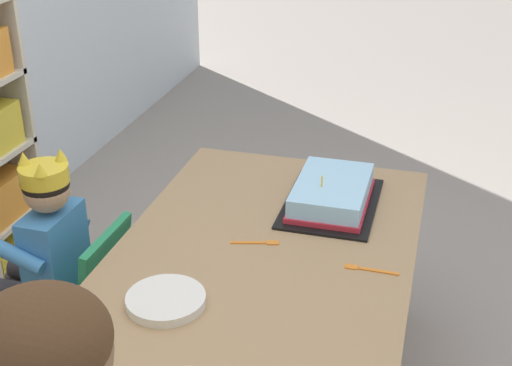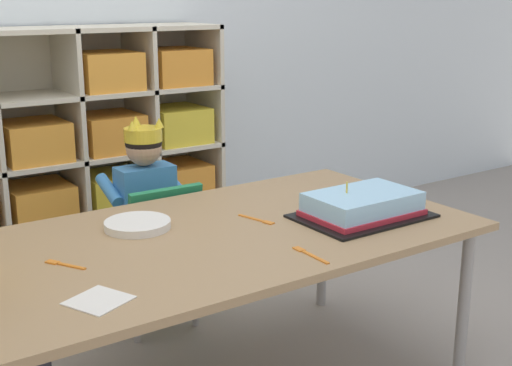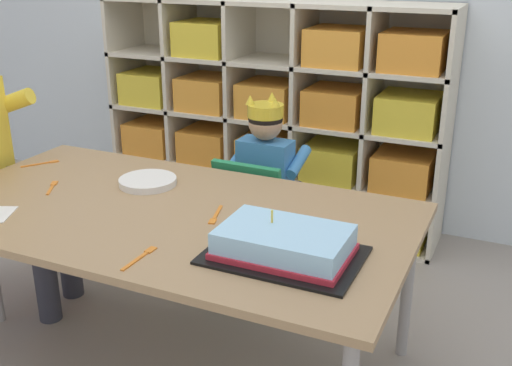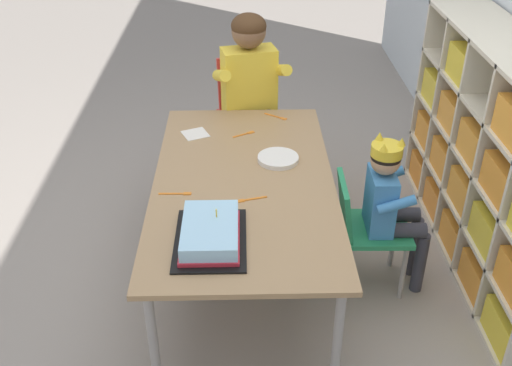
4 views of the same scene
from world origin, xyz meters
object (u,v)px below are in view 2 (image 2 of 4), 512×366
Objects in this scene: paper_plate_stack at (138,225)px; fork_near_child_seat at (309,254)px; birthday_cake_on_tray at (362,207)px; child_with_crown at (141,197)px; fork_by_napkin at (63,264)px; activity_table at (218,245)px; fork_at_table_front_edge at (258,220)px; classroom_chair_blue at (155,242)px.

paper_plate_stack reaches higher than fork_near_child_seat.
fork_near_child_seat is at bearing -154.93° from birthday_cake_on_tray.
fork_by_napkin is (-0.53, -0.66, 0.06)m from child_with_crown.
activity_table is 0.67m from child_with_crown.
fork_by_napkin is (-0.28, -0.16, -0.01)m from paper_plate_stack.
paper_plate_stack reaches higher than activity_table.
child_with_crown is 5.52× the size of fork_near_child_seat.
child_with_crown is at bearing -6.50° from fork_at_table_front_edge.
classroom_chair_blue is 0.18m from child_with_crown.
classroom_chair_blue is 0.79m from fork_by_napkin.
activity_table is 0.48m from birthday_cake_on_tray.
birthday_cake_on_tray is (0.39, -0.70, 0.25)m from classroom_chair_blue.
fork_near_child_seat is 1.24× the size of fork_by_napkin.
paper_plate_stack is at bearing 64.94° from child_with_crown.
birthday_cake_on_tray is 0.33m from fork_at_table_front_edge.
classroom_chair_blue reaches higher than fork_by_napkin.
fork_by_napkin is at bearing 76.40° from fork_at_table_front_edge.
paper_plate_stack is at bearing 136.67° from activity_table.
fork_at_table_front_edge is (0.34, -0.14, -0.01)m from paper_plate_stack.
birthday_cake_on_tray reaches higher than fork_near_child_seat.
classroom_chair_blue is at bearing 83.28° from activity_table.
fork_near_child_seat is at bearing -58.12° from paper_plate_stack.
child_with_crown is (0.00, 0.10, 0.15)m from classroom_chair_blue.
birthday_cake_on_tray is at bearing 116.16° from fork_near_child_seat.
child_with_crown is 0.56m from paper_plate_stack.
activity_table is 7.72× the size of paper_plate_stack.
fork_near_child_seat is (0.04, -0.86, 0.22)m from classroom_chair_blue.
fork_by_napkin is at bearing 52.20° from child_with_crown.
classroom_chair_blue is 3.97× the size of fork_near_child_seat.
paper_plate_stack is (-0.18, 0.17, 0.05)m from activity_table.
fork_by_napkin is at bearing -151.07° from paper_plate_stack.
birthday_cake_on_tray is 0.93m from fork_by_napkin.
activity_table is 0.17m from fork_at_table_front_edge.
fork_near_child_seat is at bearing 94.06° from classroom_chair_blue.
birthday_cake_on_tray reaches higher than classroom_chair_blue.
paper_plate_stack is (-0.25, -0.50, 0.07)m from child_with_crown.
fork_at_table_front_edge is 1.18× the size of fork_by_napkin.
child_with_crown is 0.65m from fork_at_table_front_edge.
birthday_cake_on_tray is at bearing 51.66° from fork_by_napkin.
classroom_chair_blue is at bearing 58.32° from paper_plate_stack.
fork_at_table_front_edge is at bearing 101.43° from classroom_chair_blue.
activity_table is at bearing -43.33° from paper_plate_stack.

